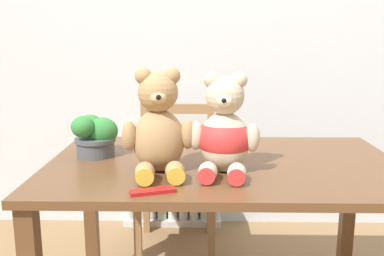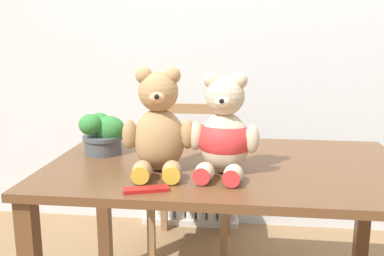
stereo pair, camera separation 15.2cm
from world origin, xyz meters
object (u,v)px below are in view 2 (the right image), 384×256
(potted_plant, at_px, (103,134))
(teddy_bear_right, at_px, (224,134))
(chocolate_bar, at_px, (146,190))
(wooden_chair_behind, at_px, (193,173))
(teddy_bear_left, at_px, (159,128))

(potted_plant, bearing_deg, teddy_bear_right, -21.63)
(teddy_bear_right, height_order, chocolate_bar, teddy_bear_right)
(wooden_chair_behind, bearing_deg, teddy_bear_right, 103.53)
(wooden_chair_behind, height_order, teddy_bear_right, teddy_bear_right)
(potted_plant, xyz_separation_m, chocolate_bar, (0.28, -0.42, -0.08))
(wooden_chair_behind, xyz_separation_m, teddy_bear_left, (-0.01, -0.93, 0.47))
(wooden_chair_behind, bearing_deg, chocolate_bar, 89.44)
(wooden_chair_behind, height_order, chocolate_bar, wooden_chair_behind)
(teddy_bear_right, xyz_separation_m, potted_plant, (-0.51, 0.20, -0.06))
(potted_plant, bearing_deg, wooden_chair_behind, 68.13)
(wooden_chair_behind, distance_m, chocolate_bar, 1.19)
(teddy_bear_left, relative_size, teddy_bear_right, 1.04)
(teddy_bear_right, distance_m, potted_plant, 0.56)
(teddy_bear_left, height_order, chocolate_bar, teddy_bear_left)
(wooden_chair_behind, xyz_separation_m, potted_plant, (-0.29, -0.72, 0.39))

